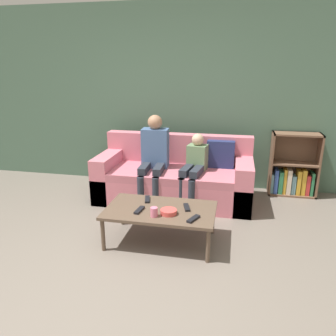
{
  "coord_description": "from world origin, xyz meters",
  "views": [
    {
      "loc": [
        0.91,
        -2.22,
        1.74
      ],
      "look_at": [
        0.18,
        1.28,
        0.62
      ],
      "focal_mm": 35.0,
      "sensor_mm": 36.0,
      "label": 1
    }
  ],
  "objects": [
    {
      "name": "ground_plane",
      "position": [
        0.0,
        0.0,
        0.0
      ],
      "size": [
        22.0,
        22.0,
        0.0
      ],
      "primitive_type": "plane",
      "color": "#70665B"
    },
    {
      "name": "wall_back",
      "position": [
        0.0,
        2.56,
        1.3
      ],
      "size": [
        12.0,
        0.06,
        2.6
      ],
      "color": "#4C6B56",
      "rests_on": "ground_plane"
    },
    {
      "name": "couch",
      "position": [
        0.16,
        1.87,
        0.29
      ],
      "size": [
        2.03,
        0.85,
        0.84
      ],
      "color": "#D1707F",
      "rests_on": "ground_plane"
    },
    {
      "name": "bookshelf",
      "position": [
        1.73,
        2.4,
        0.33
      ],
      "size": [
        0.64,
        0.28,
        0.88
      ],
      "color": "brown",
      "rests_on": "ground_plane"
    },
    {
      "name": "coffee_table",
      "position": [
        0.22,
        0.73,
        0.33
      ],
      "size": [
        1.1,
        0.65,
        0.36
      ],
      "color": "brown",
      "rests_on": "ground_plane"
    },
    {
      "name": "person_adult",
      "position": [
        -0.11,
        1.79,
        0.66
      ],
      "size": [
        0.35,
        0.61,
        1.14
      ],
      "rotation": [
        0.0,
        0.0,
        0.04
      ],
      "color": "#282D38",
      "rests_on": "ground_plane"
    },
    {
      "name": "person_child",
      "position": [
        0.43,
        1.74,
        0.53
      ],
      "size": [
        0.33,
        0.63,
        0.92
      ],
      "rotation": [
        0.0,
        0.0,
        -0.16
      ],
      "color": "#282D38",
      "rests_on": "ground_plane"
    },
    {
      "name": "cup_near",
      "position": [
        0.2,
        0.55,
        0.41
      ],
      "size": [
        0.07,
        0.07,
        0.09
      ],
      "color": "pink",
      "rests_on": "coffee_table"
    },
    {
      "name": "tv_remote_0",
      "position": [
        0.03,
        0.63,
        0.38
      ],
      "size": [
        0.07,
        0.17,
        0.02
      ],
      "rotation": [
        0.0,
        0.0,
        -0.13
      ],
      "color": "black",
      "rests_on": "coffee_table"
    },
    {
      "name": "tv_remote_1",
      "position": [
        0.48,
        0.79,
        0.38
      ],
      "size": [
        0.09,
        0.18,
        0.02
      ],
      "rotation": [
        0.0,
        0.0,
        0.27
      ],
      "color": "black",
      "rests_on": "coffee_table"
    },
    {
      "name": "tv_remote_2",
      "position": [
        0.58,
        0.55,
        0.38
      ],
      "size": [
        0.11,
        0.17,
        0.02
      ],
      "rotation": [
        0.0,
        0.0,
        -0.42
      ],
      "color": "black",
      "rests_on": "coffee_table"
    },
    {
      "name": "tv_remote_3",
      "position": [
        0.03,
        0.91,
        0.38
      ],
      "size": [
        0.09,
        0.18,
        0.02
      ],
      "rotation": [
        0.0,
        0.0,
        0.25
      ],
      "color": "black",
      "rests_on": "coffee_table"
    },
    {
      "name": "snack_bowl",
      "position": [
        0.32,
        0.63,
        0.39
      ],
      "size": [
        0.16,
        0.16,
        0.05
      ],
      "color": "#DB4C47",
      "rests_on": "coffee_table"
    }
  ]
}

